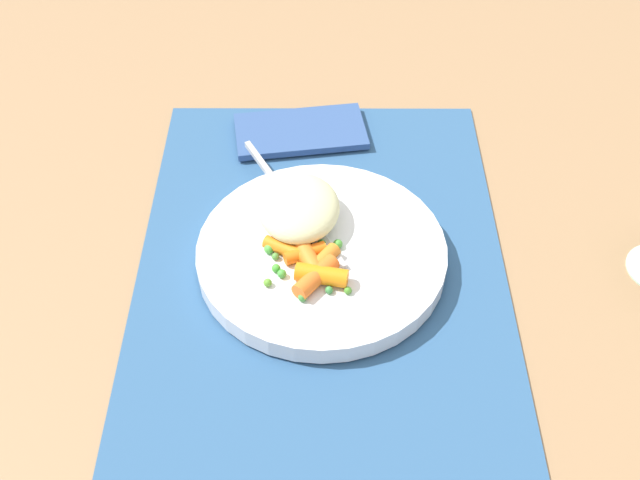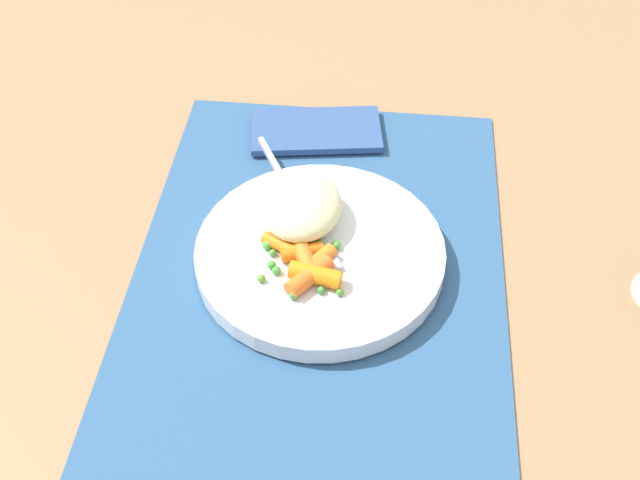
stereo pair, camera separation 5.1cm
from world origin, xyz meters
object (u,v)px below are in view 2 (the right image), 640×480
Objects in this scene: plate at (320,254)px; napkin at (316,130)px; rice_mound at (301,206)px; carrot_portion at (307,264)px; fork at (302,214)px.

napkin is (-0.20, -0.02, -0.01)m from plate.
plate is 0.05m from rice_mound.
carrot_portion is at bearing 4.03° from napkin.
carrot_portion is at bearing 10.62° from fork.
carrot_portion is (0.03, -0.01, 0.02)m from plate.
fork is (-0.01, 0.00, -0.02)m from rice_mound.
rice_mound is 0.49× the size of fork.
rice_mound is (-0.03, -0.02, 0.03)m from plate.
plate is 1.28× the size of fork.
napkin is (-0.16, -0.00, -0.02)m from fork.
napkin is at bearing -179.16° from rice_mound.
carrot_portion is at bearing 11.88° from rice_mound.
fork is (-0.04, -0.02, 0.01)m from plate.
fork is at bearing -169.38° from carrot_portion.
plate is 2.61× the size of rice_mound.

